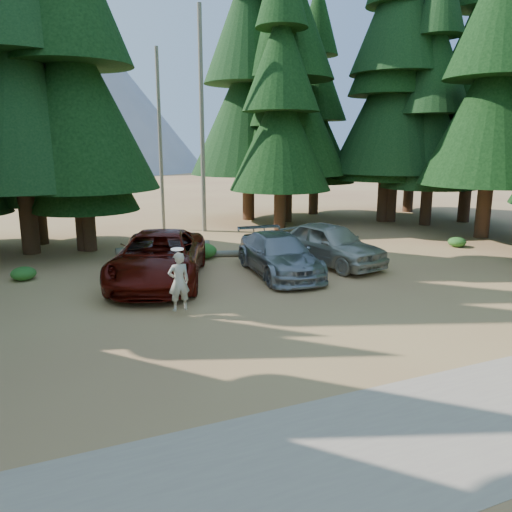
% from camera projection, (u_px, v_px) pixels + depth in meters
% --- Properties ---
extents(ground, '(160.00, 160.00, 0.00)m').
position_uv_depth(ground, '(322.00, 309.00, 15.12)').
color(ground, '#B2744B').
rests_on(ground, ground).
extents(gravel_strip, '(26.00, 3.50, 0.01)m').
position_uv_depth(gravel_strip, '(501.00, 413.00, 9.29)').
color(gravel_strip, tan).
rests_on(gravel_strip, ground).
extents(forest_belt_north, '(36.00, 7.00, 22.00)m').
position_uv_depth(forest_belt_north, '(189.00, 231.00, 28.57)').
color(forest_belt_north, black).
rests_on(forest_belt_north, ground).
extents(snag_front, '(0.24, 0.24, 12.00)m').
position_uv_depth(snag_front, '(202.00, 122.00, 27.10)').
color(snag_front, '#6A6455').
rests_on(snag_front, ground).
extents(snag_back, '(0.20, 0.20, 10.00)m').
position_uv_depth(snag_back, '(160.00, 141.00, 27.90)').
color(snag_back, '#6A6455').
rests_on(snag_back, ground).
extents(mountain_peak, '(48.00, 50.00, 28.00)m').
position_uv_depth(mountain_peak, '(63.00, 99.00, 90.44)').
color(mountain_peak, gray).
rests_on(mountain_peak, ground).
extents(red_pickup, '(5.10, 7.13, 1.80)m').
position_uv_depth(red_pickup, '(159.00, 258.00, 17.84)').
color(red_pickup, '#570D07').
rests_on(red_pickup, ground).
extents(silver_minivan_center, '(2.60, 5.44, 1.53)m').
position_uv_depth(silver_minivan_center, '(279.00, 254.00, 18.97)').
color(silver_minivan_center, gray).
rests_on(silver_minivan_center, ground).
extents(silver_minivan_right, '(3.13, 5.42, 1.74)m').
position_uv_depth(silver_minivan_right, '(330.00, 244.00, 20.46)').
color(silver_minivan_right, '#B6B0A2').
rests_on(silver_minivan_right, ground).
extents(frisbee_player, '(0.65, 0.45, 1.83)m').
position_uv_depth(frisbee_player, '(179.00, 281.00, 14.33)').
color(frisbee_player, beige).
rests_on(frisbee_player, ground).
extents(log_left, '(4.41, 0.45, 0.31)m').
position_uv_depth(log_left, '(164.00, 247.00, 23.25)').
color(log_left, '#6A6455').
rests_on(log_left, ground).
extents(log_mid, '(3.19, 1.31, 0.27)m').
position_uv_depth(log_mid, '(236.00, 253.00, 22.08)').
color(log_mid, '#6A6455').
rests_on(log_mid, ground).
extents(log_right, '(4.70, 2.36, 0.32)m').
position_uv_depth(log_right, '(293.00, 243.00, 24.14)').
color(log_right, '#6A6455').
rests_on(log_right, ground).
extents(shrub_far_left, '(0.89, 0.89, 0.49)m').
position_uv_depth(shrub_far_left, '(23.00, 274.00, 18.24)').
color(shrub_far_left, '#2D5B1B').
rests_on(shrub_far_left, ground).
extents(shrub_left, '(1.01, 1.01, 0.56)m').
position_uv_depth(shrub_left, '(180.00, 258.00, 20.46)').
color(shrub_left, '#2D5B1B').
rests_on(shrub_left, ground).
extents(shrub_center_left, '(1.18, 1.18, 0.65)m').
position_uv_depth(shrub_center_left, '(203.00, 251.00, 21.68)').
color(shrub_center_left, '#2D5B1B').
rests_on(shrub_center_left, ground).
extents(shrub_center_right, '(0.93, 0.93, 0.51)m').
position_uv_depth(shrub_center_right, '(304.00, 243.00, 23.82)').
color(shrub_center_right, '#2D5B1B').
rests_on(shrub_center_right, ground).
extents(shrub_right, '(1.13, 1.13, 0.62)m').
position_uv_depth(shrub_right, '(324.00, 233.00, 25.96)').
color(shrub_right, '#2D5B1B').
rests_on(shrub_right, ground).
extents(shrub_far_right, '(0.99, 0.99, 0.54)m').
position_uv_depth(shrub_far_right, '(279.00, 237.00, 25.11)').
color(shrub_far_right, '#2D5B1B').
rests_on(shrub_far_right, ground).
extents(shrub_edge_east, '(0.85, 0.85, 0.47)m').
position_uv_depth(shrub_edge_east, '(457.00, 242.00, 24.11)').
color(shrub_edge_east, '#2D5B1B').
rests_on(shrub_edge_east, ground).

